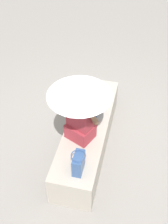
# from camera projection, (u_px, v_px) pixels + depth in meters

# --- Properties ---
(ground_plane) EXTENTS (14.00, 14.00, 0.00)m
(ground_plane) POSITION_uv_depth(u_px,v_px,m) (87.00, 147.00, 4.65)
(ground_plane) COLOR gray
(stone_bench) EXTENTS (2.08, 0.57, 0.49)m
(stone_bench) POSITION_uv_depth(u_px,v_px,m) (87.00, 136.00, 4.48)
(stone_bench) COLOR #A8A093
(stone_bench) RESTS_ON ground
(person_seated) EXTENTS (0.39, 0.51, 0.90)m
(person_seated) POSITION_uv_depth(u_px,v_px,m) (80.00, 116.00, 3.87)
(person_seated) COLOR #992D38
(person_seated) RESTS_ON stone_bench
(parasol) EXTENTS (0.76, 0.76, 1.03)m
(parasol) POSITION_uv_depth(u_px,v_px,m) (79.00, 89.00, 3.44)
(parasol) COLOR #B7B7BC
(parasol) RESTS_ON stone_bench
(handbag_black) EXTENTS (0.21, 0.16, 0.31)m
(handbag_black) POSITION_uv_depth(u_px,v_px,m) (89.00, 92.00, 4.59)
(handbag_black) COLOR black
(handbag_black) RESTS_ON stone_bench
(tote_bag_canvas) EXTENTS (0.24, 0.18, 0.28)m
(tote_bag_canvas) POSITION_uv_depth(u_px,v_px,m) (79.00, 163.00, 3.65)
(tote_bag_canvas) COLOR #335184
(tote_bag_canvas) RESTS_ON stone_bench
(shoulder_bag_spare) EXTENTS (0.28, 0.20, 0.35)m
(shoulder_bag_spare) POSITION_uv_depth(u_px,v_px,m) (95.00, 105.00, 4.34)
(shoulder_bag_spare) COLOR #335184
(shoulder_bag_spare) RESTS_ON stone_bench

